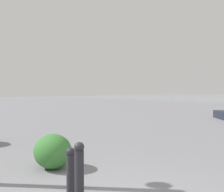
# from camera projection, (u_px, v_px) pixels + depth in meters

# --- Properties ---
(bollard_near) EXTENTS (0.13, 0.13, 0.82)m
(bollard_near) POSITION_uv_depth(u_px,v_px,m) (79.00, 173.00, 3.13)
(bollard_near) COLOR #232328
(bollard_near) RESTS_ON ground
(bollard_mid) EXTENTS (0.13, 0.13, 0.66)m
(bollard_mid) POSITION_uv_depth(u_px,v_px,m) (71.00, 169.00, 3.52)
(bollard_mid) COLOR #232328
(bollard_mid) RESTS_ON ground
(shrub_low) EXTENTS (0.76, 0.69, 0.65)m
(shrub_low) POSITION_uv_depth(u_px,v_px,m) (53.00, 151.00, 4.63)
(shrub_low) COLOR #387533
(shrub_low) RESTS_ON ground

